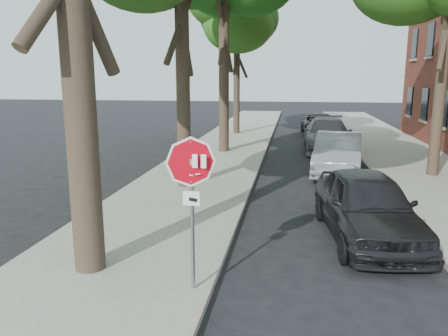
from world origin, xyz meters
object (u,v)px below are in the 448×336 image
object	(u,v)px
car_a	(367,206)
tree_far	(237,17)
car_b	(338,154)
car_c	(327,135)
car_d	(320,124)
stop_sign	(191,184)

from	to	relation	value
car_a	tree_far	bearing A→B (deg)	99.85
car_a	car_b	bearing A→B (deg)	83.27
car_c	car_d	distance (m)	6.37
car_b	car_d	size ratio (longest dim) A/B	0.99
tree_far	car_d	bearing A→B (deg)	8.60
car_c	stop_sign	bearing A→B (deg)	-102.07
tree_far	car_c	world-z (taller)	tree_far
stop_sign	tree_far	bearing A→B (deg)	95.46
tree_far	car_d	size ratio (longest dim) A/B	1.96
car_b	car_d	world-z (taller)	car_b
tree_far	car_a	world-z (taller)	tree_far
tree_far	car_a	xyz separation A→B (m)	(5.32, -17.87, -6.44)
car_b	stop_sign	bearing A→B (deg)	-100.68
car_b	car_d	xyz separation A→B (m)	(0.00, 11.80, -0.11)
car_d	tree_far	bearing A→B (deg)	-173.93
car_a	car_d	size ratio (longest dim) A/B	0.96
car_a	car_c	distance (m)	12.30
car_a	car_c	xyz separation A→B (m)	(0.00, 12.30, 0.03)
stop_sign	car_c	xyz separation A→B (m)	(3.30, 15.57, -1.14)
car_b	car_d	distance (m)	11.80
car_c	car_d	bearing A→B (deg)	89.90
car_a	stop_sign	bearing A→B (deg)	-142.02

